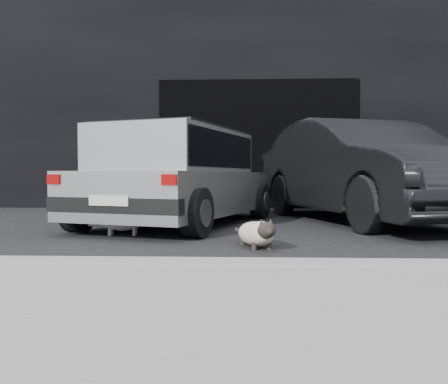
{
  "coord_description": "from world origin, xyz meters",
  "views": [
    {
      "loc": [
        0.71,
        -5.63,
        0.67
      ],
      "look_at": [
        0.5,
        -0.61,
        0.49
      ],
      "focal_mm": 38.0,
      "sensor_mm": 36.0,
      "label": 1
    }
  ],
  "objects_px": {
    "cat_white": "(125,221)",
    "silver_hatchback": "(179,172)",
    "second_car": "(362,170)",
    "cat_siamese": "(258,233)"
  },
  "relations": [
    {
      "from": "cat_white",
      "to": "silver_hatchback",
      "type": "bearing_deg",
      "value": 151.9
    },
    {
      "from": "silver_hatchback",
      "to": "second_car",
      "type": "distance_m",
      "value": 2.61
    },
    {
      "from": "silver_hatchback",
      "to": "cat_white",
      "type": "height_order",
      "value": "silver_hatchback"
    },
    {
      "from": "second_car",
      "to": "cat_siamese",
      "type": "distance_m",
      "value": 3.02
    },
    {
      "from": "cat_white",
      "to": "second_car",
      "type": "bearing_deg",
      "value": 112.23
    },
    {
      "from": "cat_siamese",
      "to": "cat_white",
      "type": "distance_m",
      "value": 1.71
    },
    {
      "from": "silver_hatchback",
      "to": "cat_white",
      "type": "xyz_separation_m",
      "value": [
        -0.46,
        -1.12,
        -0.55
      ]
    },
    {
      "from": "cat_siamese",
      "to": "cat_white",
      "type": "bearing_deg",
      "value": -48.8
    },
    {
      "from": "silver_hatchback",
      "to": "second_car",
      "type": "bearing_deg",
      "value": 28.8
    },
    {
      "from": "cat_siamese",
      "to": "cat_white",
      "type": "xyz_separation_m",
      "value": [
        -1.45,
        0.89,
        0.02
      ]
    }
  ]
}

